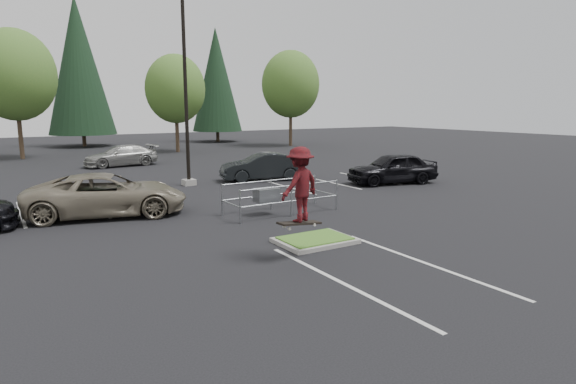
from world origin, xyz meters
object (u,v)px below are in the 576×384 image
decid_d (290,86)px  conif_c (216,80)px  car_r_charc (262,167)px  decid_c (175,91)px  car_r_black (393,168)px  light_pole (186,94)px  conif_b (79,66)px  cart_corral (270,195)px  skateboarder (300,185)px  car_far_silver (121,156)px  car_l_tan (106,195)px  decid_b (15,78)px

decid_d → conif_c: (-3.99, 9.17, 0.94)m
decid_d → car_r_charc: (-13.49, -18.83, -5.17)m
conif_c → decid_c: bearing=-129.6°
conif_c → car_r_black: conif_c is taller
light_pole → conif_c: conif_c is taller
conif_b → cart_corral: size_ratio=3.42×
conif_c → skateboarder: 43.53m
light_pole → car_far_silver: bearing=96.0°
car_r_charc → car_far_silver: size_ratio=0.94×
car_l_tan → car_far_silver: (3.95, 15.00, -0.09)m
decid_d → car_r_black: decid_d is taller
decid_c → decid_b: bearing=176.7°
cart_corral → car_far_silver: size_ratio=0.89×
decid_c → car_l_tan: bearing=-114.7°
decid_b → car_far_silver: size_ratio=2.01×
car_r_black → car_far_silver: car_r_black is taller
skateboarder → car_r_black: skateboarder is taller
decid_d → cart_corral: decid_d is taller
decid_d → skateboarder: bearing=-121.5°
decid_d → car_r_charc: 23.74m
cart_corral → conif_c: bearing=68.8°
light_pole → conif_c: (13.50, 27.50, 2.29)m
decid_d → car_far_silver: bearing=-155.8°
car_far_silver → car_r_black: bearing=28.6°
conif_b → car_l_tan: size_ratio=2.57×
light_pole → conif_c: 30.72m
decid_c → light_pole: bearing=-107.1°
conif_c → car_l_tan: conif_c is taller
car_l_tan → conif_b: bearing=6.7°
decid_d → skateboarder: 36.95m
conif_b → conif_c: (14.00, -1.00, -1.00)m
decid_b → conif_b: conif_b is taller
decid_b → skateboarder: (4.81, -31.53, -4.06)m
cart_corral → car_r_charc: (3.77, 7.51, -0.01)m
light_pole → conif_b: conif_b is taller
light_pole → skateboarder: 13.36m
skateboarder → car_r_black: 13.65m
decid_b → conif_c: (20.01, 8.97, 0.80)m
conif_b → car_r_black: size_ratio=3.10×
car_r_charc → car_r_black: (5.29, -4.50, 0.06)m
light_pole → car_r_charc: bearing=-7.1°
decid_b → cart_corral: 27.89m
conif_b → skateboarder: bearing=-91.7°
decid_b → car_l_tan: size_ratio=1.71×
cart_corral → skateboarder: bearing=-111.8°
car_l_tan → car_r_charc: 10.06m
skateboarder → decid_b: bearing=-97.8°
conif_b → light_pole: bearing=-89.0°
skateboarder → car_far_silver: skateboarder is taller
conif_b → conif_c: size_ratio=1.16×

